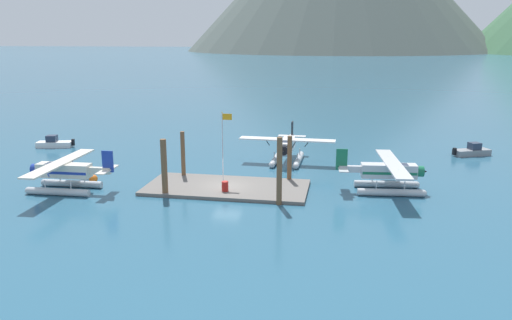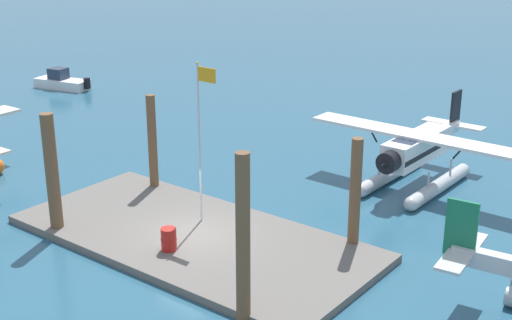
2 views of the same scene
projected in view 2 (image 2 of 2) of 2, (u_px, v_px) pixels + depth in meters
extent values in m
plane|color=#285670|center=(193.00, 241.00, 27.77)|extent=(1200.00, 1200.00, 0.00)
cube|color=#66605B|center=(193.00, 237.00, 27.73)|extent=(14.65, 6.80, 0.30)
cylinder|color=brown|center=(52.00, 175.00, 27.62)|extent=(0.52, 0.52, 5.01)
cylinder|color=brown|center=(243.00, 241.00, 21.29)|extent=(0.45, 0.45, 5.65)
cylinder|color=brown|center=(153.00, 144.00, 32.00)|extent=(0.41, 0.41, 4.61)
cylinder|color=brown|center=(355.00, 195.00, 26.38)|extent=(0.44, 0.44, 4.46)
cylinder|color=silver|center=(200.00, 145.00, 27.87)|extent=(0.08, 0.08, 6.48)
cube|color=orange|center=(206.00, 75.00, 26.66)|extent=(0.90, 0.03, 0.56)
sphere|color=gold|center=(197.00, 63.00, 26.79)|extent=(0.10, 0.10, 0.10)
cylinder|color=#AD1E19|center=(169.00, 239.00, 26.22)|extent=(0.58, 0.58, 0.88)
torus|color=#AD1E19|center=(169.00, 239.00, 26.22)|extent=(0.62, 0.62, 0.04)
cylinder|color=#B7BABF|center=(439.00, 186.00, 32.56)|extent=(0.74, 5.61, 0.64)
sphere|color=#B7BABF|center=(411.00, 204.00, 30.49)|extent=(0.64, 0.64, 0.64)
cylinder|color=#B7BABF|center=(390.00, 174.00, 34.03)|extent=(0.74, 5.61, 0.64)
sphere|color=#B7BABF|center=(361.00, 191.00, 31.96)|extent=(0.64, 0.64, 0.64)
cylinder|color=#B7BABF|center=(428.00, 179.00, 31.45)|extent=(0.10, 0.10, 0.70)
cylinder|color=#B7BABF|center=(451.00, 165.00, 33.22)|extent=(0.10, 0.10, 0.70)
cylinder|color=#B7BABF|center=(379.00, 168.00, 32.92)|extent=(0.10, 0.10, 0.70)
cylinder|color=#B7BABF|center=(403.00, 155.00, 34.69)|extent=(0.10, 0.10, 0.70)
cube|color=white|center=(417.00, 147.00, 32.76)|extent=(1.32, 4.82, 1.20)
cube|color=black|center=(416.00, 149.00, 32.79)|extent=(1.34, 4.73, 0.24)
cube|color=#283347|center=(406.00, 146.00, 31.85)|extent=(1.07, 1.12, 0.56)
cube|color=white|center=(415.00, 135.00, 32.32)|extent=(10.42, 1.58, 0.14)
cylinder|color=black|center=(460.00, 151.00, 31.13)|extent=(0.62, 0.09, 0.84)
cylinder|color=black|center=(372.00, 133.00, 33.73)|extent=(0.62, 0.09, 0.84)
cylinder|color=black|center=(389.00, 162.00, 30.77)|extent=(0.97, 0.62, 0.96)
cone|color=black|center=(383.00, 165.00, 30.43)|extent=(0.37, 0.36, 0.36)
cube|color=white|center=(446.00, 130.00, 35.13)|extent=(0.48, 2.21, 0.56)
cube|color=black|center=(456.00, 109.00, 35.51)|extent=(0.14, 1.00, 1.90)
cube|color=white|center=(453.00, 124.00, 35.68)|extent=(3.21, 0.86, 0.10)
cube|color=silver|center=(487.00, 260.00, 21.79)|extent=(2.23, 0.65, 0.56)
cube|color=#196B47|center=(461.00, 229.00, 21.96)|extent=(1.01, 0.22, 1.90)
cube|color=silver|center=(462.00, 251.00, 22.16)|extent=(1.11, 3.26, 0.10)
cube|color=silver|center=(62.00, 84.00, 52.17)|extent=(4.42, 2.37, 0.70)
sphere|color=silver|center=(40.00, 81.00, 53.02)|extent=(0.70, 0.70, 0.70)
cube|color=#283347|center=(58.00, 73.00, 52.05)|extent=(1.41, 1.33, 0.80)
cube|color=black|center=(87.00, 83.00, 51.18)|extent=(0.39, 0.42, 0.80)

